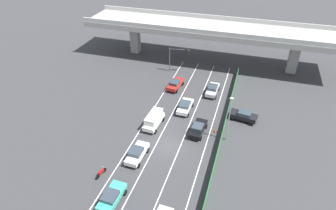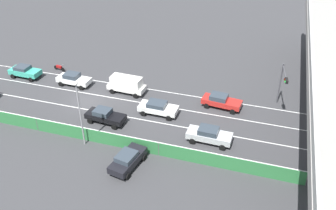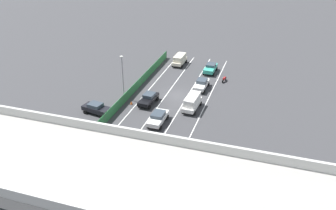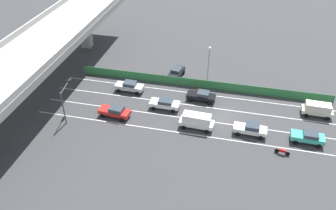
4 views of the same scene
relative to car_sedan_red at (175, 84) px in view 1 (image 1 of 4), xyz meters
name	(u,v)px [view 1 (image 1 of 4)]	position (x,y,z in m)	size (l,w,h in m)	color
ground_plane	(168,146)	(3.58, -15.84, -0.90)	(300.00, 300.00, 0.00)	#38383A
lane_line_left_edge	(146,120)	(-1.53, -11.10, -0.90)	(0.14, 45.48, 0.01)	silver
lane_line_mid_left	(167,124)	(1.87, -11.10, -0.90)	(0.14, 45.48, 0.01)	silver
lane_line_mid_right	(188,128)	(5.28, -11.10, -0.90)	(0.14, 45.48, 0.01)	silver
lane_line_right_edge	(210,132)	(8.69, -11.10, -0.90)	(0.14, 45.48, 0.01)	silver
elevated_overpass	(210,30)	(3.58, 13.64, 6.14)	(53.87, 10.30, 8.71)	gray
green_fence	(223,131)	(10.61, -11.10, -0.15)	(0.10, 41.58, 1.51)	#2D753D
car_sedan_red	(175,84)	(0.00, 0.00, 0.00)	(2.39, 4.79, 1.65)	red
car_taxi_teal	(111,197)	(0.41, -26.99, 0.00)	(2.13, 4.33, 1.62)	teal
car_sedan_silver	(213,89)	(7.00, 0.07, 0.02)	(2.07, 4.66, 1.69)	#B7BABC
car_sedan_black	(198,128)	(6.96, -11.75, -0.03)	(2.23, 4.59, 1.59)	black
car_van_white	(154,119)	(0.12, -12.06, 0.34)	(2.20, 4.87, 2.20)	silver
car_hatchback_white	(137,153)	(0.39, -19.49, 0.00)	(2.10, 4.55, 1.65)	silver
car_sedan_white	(185,106)	(3.63, -6.65, -0.02)	(2.09, 4.54, 1.57)	white
motorcycle	(101,173)	(-2.76, -23.66, -0.44)	(0.65, 1.93, 0.93)	black
parked_sedan_dark	(243,115)	(13.09, -6.42, 0.01)	(4.54, 2.57, 1.65)	black
traffic_light	(177,55)	(-1.62, 6.53, 2.88)	(4.10, 0.78, 5.26)	#47474C
street_lamp	(229,115)	(11.22, -12.04, 3.49)	(0.60, 0.36, 7.25)	gray
traffic_cone	(215,130)	(9.42, -10.69, -0.65)	(0.47, 0.47, 0.56)	orange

